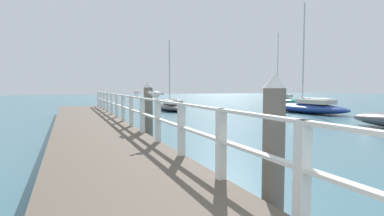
{
  "coord_description": "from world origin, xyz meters",
  "views": [
    {
      "loc": [
        -0.84,
        0.16,
        1.84
      ],
      "look_at": [
        3.06,
        9.86,
        1.14
      ],
      "focal_mm": 29.37,
      "sensor_mm": 36.0,
      "label": 1
    }
  ],
  "objects_px": {
    "dock_piling_near": "(274,152)",
    "seagull_foreground": "(156,94)",
    "boat_5": "(171,106)",
    "boat_6": "(307,107)",
    "dock_piling_far": "(148,113)",
    "boat_1": "(279,100)",
    "seagull_background": "(137,92)"
  },
  "relations": [
    {
      "from": "boat_6",
      "to": "seagull_foreground",
      "type": "bearing_deg",
      "value": -150.07
    },
    {
      "from": "seagull_background",
      "to": "boat_5",
      "type": "relative_size",
      "value": 0.09
    },
    {
      "from": "dock_piling_near",
      "to": "seagull_foreground",
      "type": "distance_m",
      "value": 4.21
    },
    {
      "from": "dock_piling_far",
      "to": "boat_1",
      "type": "xyz_separation_m",
      "value": [
        19.79,
        19.36,
        -0.59
      ]
    },
    {
      "from": "seagull_foreground",
      "to": "boat_1",
      "type": "distance_m",
      "value": 29.64
    },
    {
      "from": "dock_piling_near",
      "to": "seagull_foreground",
      "type": "bearing_deg",
      "value": 95.35
    },
    {
      "from": "boat_6",
      "to": "dock_piling_near",
      "type": "bearing_deg",
      "value": -139.63
    },
    {
      "from": "boat_5",
      "to": "boat_6",
      "type": "distance_m",
      "value": 10.11
    },
    {
      "from": "dock_piling_near",
      "to": "dock_piling_far",
      "type": "bearing_deg",
      "value": 90.0
    },
    {
      "from": "dock_piling_near",
      "to": "boat_5",
      "type": "xyz_separation_m",
      "value": [
        5.22,
        20.2,
        -0.68
      ]
    },
    {
      "from": "boat_1",
      "to": "boat_5",
      "type": "relative_size",
      "value": 1.44
    },
    {
      "from": "seagull_background",
      "to": "boat_6",
      "type": "height_order",
      "value": "boat_6"
    },
    {
      "from": "dock_piling_far",
      "to": "seagull_foreground",
      "type": "height_order",
      "value": "dock_piling_far"
    },
    {
      "from": "boat_1",
      "to": "boat_5",
      "type": "distance_m",
      "value": 15.62
    },
    {
      "from": "seagull_foreground",
      "to": "boat_6",
      "type": "height_order",
      "value": "boat_6"
    },
    {
      "from": "seagull_foreground",
      "to": "boat_6",
      "type": "bearing_deg",
      "value": -72.48
    },
    {
      "from": "boat_5",
      "to": "boat_6",
      "type": "xyz_separation_m",
      "value": [
        8.25,
        -5.85,
        0.07
      ]
    },
    {
      "from": "boat_1",
      "to": "boat_5",
      "type": "bearing_deg",
      "value": -146.36
    },
    {
      "from": "seagull_background",
      "to": "dock_piling_near",
      "type": "bearing_deg",
      "value": 91.46
    },
    {
      "from": "seagull_background",
      "to": "boat_1",
      "type": "xyz_separation_m",
      "value": [
        20.17,
        19.47,
        -1.24
      ]
    },
    {
      "from": "seagull_background",
      "to": "boat_1",
      "type": "relative_size",
      "value": 0.06
    },
    {
      "from": "seagull_foreground",
      "to": "boat_5",
      "type": "height_order",
      "value": "boat_5"
    },
    {
      "from": "boat_5",
      "to": "dock_piling_near",
      "type": "bearing_deg",
      "value": -102.28
    },
    {
      "from": "seagull_background",
      "to": "seagull_foreground",
      "type": "bearing_deg",
      "value": 87.83
    },
    {
      "from": "dock_piling_near",
      "to": "boat_1",
      "type": "height_order",
      "value": "boat_1"
    },
    {
      "from": "boat_1",
      "to": "dock_piling_near",
      "type": "bearing_deg",
      "value": -114.91
    },
    {
      "from": "dock_piling_near",
      "to": "boat_1",
      "type": "relative_size",
      "value": 0.26
    },
    {
      "from": "seagull_background",
      "to": "boat_5",
      "type": "height_order",
      "value": "boat_5"
    },
    {
      "from": "dock_piling_far",
      "to": "boat_1",
      "type": "relative_size",
      "value": 0.26
    },
    {
      "from": "seagull_foreground",
      "to": "seagull_background",
      "type": "height_order",
      "value": "same"
    },
    {
      "from": "seagull_background",
      "to": "boat_6",
      "type": "xyz_separation_m",
      "value": [
        13.84,
        8.0,
        -1.26
      ]
    },
    {
      "from": "dock_piling_near",
      "to": "boat_1",
      "type": "xyz_separation_m",
      "value": [
        19.79,
        25.82,
        -0.59
      ]
    }
  ]
}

